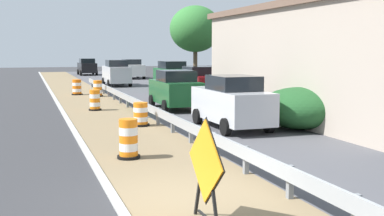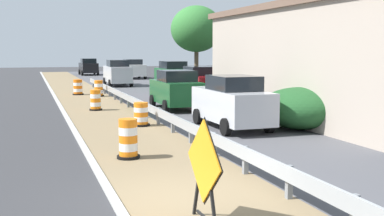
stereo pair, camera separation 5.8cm
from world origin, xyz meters
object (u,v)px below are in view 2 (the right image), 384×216
Objects in this scene: warning_sign_diamond at (204,166)px; car_trailing_near_lane at (201,82)px; car_distant_a at (174,75)px; traffic_barrel_farther at (78,88)px; traffic_barrel_close at (141,115)px; car_mid_far_lane at (133,69)px; car_lead_far_lane at (88,67)px; car_lead_near_lane at (118,73)px; car_trailing_far_lane at (232,102)px; traffic_barrel_mid at (96,101)px; traffic_barrel_far at (99,89)px; traffic_barrel_nearest at (128,140)px; utility_pole_near at (294,26)px; car_distant_b at (176,90)px.

warning_sign_diamond is 0.42× the size of car_trailing_near_lane.
car_trailing_near_lane is 0.94× the size of car_distant_a.
car_distant_a is (7.46, 2.00, 0.62)m from traffic_barrel_farther.
traffic_barrel_farther is (-1.07, 14.54, 0.05)m from traffic_barrel_close.
warning_sign_diamond is 25.52m from traffic_barrel_farther.
car_trailing_near_lane is (7.58, 20.78, -0.03)m from warning_sign_diamond.
traffic_barrel_farther is 18.96m from car_mid_far_lane.
car_lead_far_lane is at bearing 81.71° from traffic_barrel_farther.
car_mid_far_lane is (0.28, 22.11, 0.03)m from car_trailing_near_lane.
car_distant_a is at bearing 0.31° from car_mid_far_lane.
car_lead_near_lane is 1.03× the size of car_trailing_far_lane.
traffic_barrel_farther reaches higher than traffic_barrel_mid.
traffic_barrel_far is at bearing 80.86° from traffic_barrel_mid.
car_lead_far_lane is (2.77, 40.92, 0.59)m from traffic_barrel_close.
traffic_barrel_farther is at bearing -75.82° from car_distant_a.
traffic_barrel_nearest is at bearing -26.52° from car_trailing_near_lane.
utility_pole_near is (9.55, 7.10, 3.69)m from traffic_barrel_nearest.
car_trailing_near_lane is 31.30m from car_lead_far_lane.
warning_sign_diamond is 0.42× the size of car_lead_near_lane.
traffic_barrel_nearest is 1.07× the size of traffic_barrel_farther.
traffic_barrel_far is 0.23× the size of car_mid_far_lane.
car_mid_far_lane is (6.47, 31.92, 0.61)m from traffic_barrel_close.
traffic_barrel_far reaches higher than traffic_barrel_mid.
warning_sign_diamond is at bearing -87.49° from traffic_barrel_nearest.
car_mid_far_lane reaches higher than car_trailing_far_lane.
car_trailing_near_lane is at bearing 57.75° from traffic_barrel_close.
car_lead_far_lane reaches higher than traffic_barrel_close.
utility_pole_near is (1.73, -8.22, 3.19)m from car_trailing_near_lane.
car_trailing_far_lane is at bearing -179.22° from car_lead_near_lane.
car_lead_near_lane reaches higher than traffic_barrel_nearest.
warning_sign_diamond is at bearing -16.62° from car_distant_a.
car_distant_b is (4.62, 10.35, 0.50)m from traffic_barrel_nearest.
car_lead_far_lane is (2.66, 28.02, 0.54)m from traffic_barrel_far.
car_distant_b is at bearing -11.10° from traffic_barrel_mid.
car_distant_b is (-0.01, -17.14, -0.10)m from car_lead_near_lane.
car_lead_far_lane is 42.68m from car_trailing_far_lane.
traffic_barrel_mid is 0.13× the size of utility_pole_near.
traffic_barrel_close is 0.90× the size of traffic_barrel_farther.
car_trailing_far_lane reaches higher than car_trailing_near_lane.
utility_pole_near is at bearing -24.24° from traffic_barrel_mid.
traffic_barrel_close is at bearing -31.72° from car_trailing_near_lane.
car_mid_far_lane is at bearing 66.55° from traffic_barrel_farther.
car_distant_b is at bearing -67.31° from traffic_barrel_farther.
traffic_barrel_nearest is 0.24× the size of car_mid_far_lane.
car_mid_far_lane is 27.31m from car_distant_b.
car_mid_far_lane reaches higher than traffic_barrel_close.
car_trailing_far_lane is at bearing 179.83° from car_lead_far_lane.
traffic_barrel_nearest reaches higher than traffic_barrel_close.
traffic_barrel_close is at bearing -21.94° from car_distant_a.
car_lead_near_lane is (4.06, 16.34, 0.64)m from traffic_barrel_mid.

